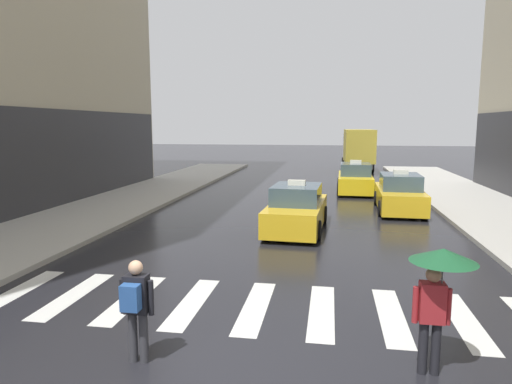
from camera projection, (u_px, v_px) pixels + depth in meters
crosswalk_markings at (255, 307)px, 9.32m from camera, size 11.30×2.80×0.01m
taxi_lead at (297, 210)px, 16.03m from camera, size 2.12×4.63×1.80m
taxi_second at (400, 195)px, 19.58m from camera, size 2.03×4.59×1.80m
taxi_third at (355, 179)px, 25.06m from camera, size 2.01×4.58×1.80m
box_truck at (358, 148)px, 36.51m from camera, size 2.33×7.56×3.35m
pedestrian_with_umbrella at (439, 277)px, 6.58m from camera, size 0.96×0.96×1.94m
pedestrian_with_backpack at (136, 304)px, 6.98m from camera, size 0.55×0.43×1.65m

